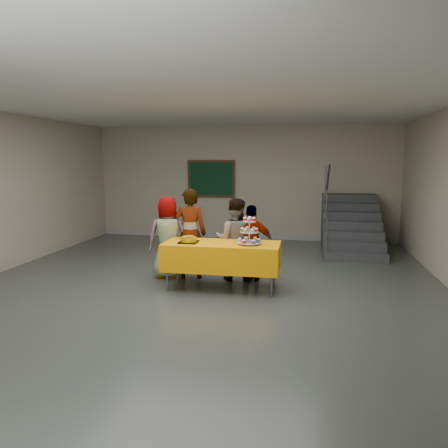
# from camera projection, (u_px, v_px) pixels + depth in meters

# --- Properties ---
(room_shell) EXTENTS (10.00, 10.04, 3.02)m
(room_shell) POSITION_uv_depth(u_px,v_px,m) (198.00, 158.00, 6.68)
(room_shell) COLOR #4C514C
(room_shell) RESTS_ON ground
(bake_table) EXTENTS (1.88, 0.78, 0.77)m
(bake_table) POSITION_uv_depth(u_px,v_px,m) (222.00, 256.00, 7.11)
(bake_table) COLOR #595960
(bake_table) RESTS_ON ground
(cupcake_stand) EXTENTS (0.38, 0.38, 0.44)m
(cupcake_stand) POSITION_uv_depth(u_px,v_px,m) (249.00, 233.00, 6.92)
(cupcake_stand) COLOR silver
(cupcake_stand) RESTS_ON bake_table
(bear_cake) EXTENTS (0.32, 0.36, 0.12)m
(bear_cake) POSITION_uv_depth(u_px,v_px,m) (189.00, 239.00, 7.09)
(bear_cake) COLOR black
(bear_cake) RESTS_ON bake_table
(schoolchild_a) EXTENTS (0.79, 0.59, 1.47)m
(schoolchild_a) POSITION_uv_depth(u_px,v_px,m) (168.00, 237.00, 7.79)
(schoolchild_a) COLOR slate
(schoolchild_a) RESTS_ON ground
(schoolchild_b) EXTENTS (0.65, 0.48, 1.61)m
(schoolchild_b) POSITION_uv_depth(u_px,v_px,m) (190.00, 233.00, 7.76)
(schoolchild_b) COLOR slate
(schoolchild_b) RESTS_ON ground
(schoolchild_c) EXTENTS (0.72, 0.57, 1.45)m
(schoolchild_c) POSITION_uv_depth(u_px,v_px,m) (235.00, 239.00, 7.63)
(schoolchild_c) COLOR slate
(schoolchild_c) RESTS_ON ground
(schoolchild_d) EXTENTS (0.79, 0.35, 1.34)m
(schoolchild_d) POSITION_uv_depth(u_px,v_px,m) (252.00, 243.00, 7.57)
(schoolchild_d) COLOR slate
(schoolchild_d) RESTS_ON ground
(staircase) EXTENTS (1.30, 2.40, 2.04)m
(staircase) POSITION_uv_depth(u_px,v_px,m) (350.00, 228.00, 10.42)
(staircase) COLOR #424447
(staircase) RESTS_ON ground
(noticeboard) EXTENTS (1.30, 0.05, 1.00)m
(noticeboard) POSITION_uv_depth(u_px,v_px,m) (211.00, 179.00, 11.73)
(noticeboard) COLOR #472B16
(noticeboard) RESTS_ON ground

